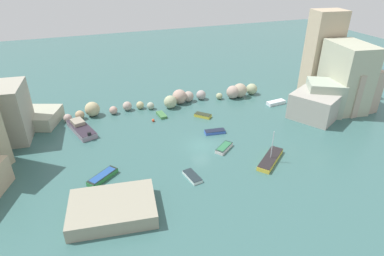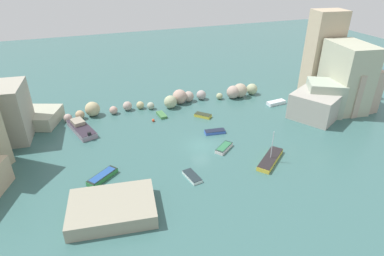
% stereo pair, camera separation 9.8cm
% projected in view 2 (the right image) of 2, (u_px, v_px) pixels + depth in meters
% --- Properties ---
extents(cove_water, '(160.00, 160.00, 0.00)m').
position_uv_depth(cove_water, '(201.00, 145.00, 45.82)').
color(cove_water, '#3A6663').
rests_on(cove_water, ground).
extents(cliff_headland_right, '(22.95, 21.92, 15.54)m').
position_uv_depth(cliff_headland_right, '(335.00, 79.00, 56.50)').
color(cliff_headland_right, '#A6B49F').
rests_on(cliff_headland_right, ground).
extents(rock_breakwater, '(37.81, 3.86, 2.65)m').
position_uv_depth(rock_breakwater, '(183.00, 98.00, 58.10)').
color(rock_breakwater, '#BEB186').
rests_on(rock_breakwater, ground).
extents(stone_dock, '(9.54, 7.34, 1.59)m').
position_uv_depth(stone_dock, '(112.00, 208.00, 33.32)').
color(stone_dock, gray).
rests_on(stone_dock, ground).
extents(channel_buoy, '(0.47, 0.47, 0.47)m').
position_uv_depth(channel_buoy, '(153.00, 120.00, 52.27)').
color(channel_buoy, '#E04C28').
rests_on(channel_buoy, cove_water).
extents(moored_boat_0, '(3.22, 1.53, 0.49)m').
position_uv_depth(moored_boat_0, '(215.00, 132.00, 48.90)').
color(moored_boat_0, '#3A5DBE').
rests_on(moored_boat_0, cove_water).
extents(moored_boat_1, '(5.62, 5.00, 4.44)m').
position_uv_depth(moored_boat_1, '(270.00, 159.00, 42.16)').
color(moored_boat_1, yellow).
rests_on(moored_boat_1, cove_water).
extents(moored_boat_2, '(3.96, 3.47, 0.65)m').
position_uv_depth(moored_boat_2, '(102.00, 177.00, 38.82)').
color(moored_boat_2, '#368A45').
rests_on(moored_boat_2, cove_water).
extents(moored_boat_3, '(4.22, 7.27, 1.40)m').
position_uv_depth(moored_boat_3, '(81.00, 128.00, 49.37)').
color(moored_boat_3, gray).
rests_on(moored_boat_3, cove_water).
extents(moored_boat_4, '(1.30, 2.68, 0.42)m').
position_uv_depth(moored_boat_4, '(162.00, 115.00, 54.11)').
color(moored_boat_4, '#427B43').
rests_on(moored_boat_4, cove_water).
extents(moored_boat_5, '(2.74, 2.80, 0.53)m').
position_uv_depth(moored_boat_5, '(203.00, 115.00, 53.81)').
color(moored_boat_5, yellow).
rests_on(moored_boat_5, cove_water).
extents(moored_boat_6, '(3.26, 2.90, 0.56)m').
position_uv_depth(moored_boat_6, '(224.00, 148.00, 44.73)').
color(moored_boat_6, white).
rests_on(moored_boat_6, cove_water).
extents(moored_boat_7, '(1.69, 3.06, 0.42)m').
position_uv_depth(moored_boat_7, '(192.00, 176.00, 39.06)').
color(moored_boat_7, white).
rests_on(moored_boat_7, cove_water).
extents(moored_boat_8, '(3.57, 1.56, 0.62)m').
position_uv_depth(moored_boat_8, '(276.00, 103.00, 58.33)').
color(moored_boat_8, white).
rests_on(moored_boat_8, cove_water).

